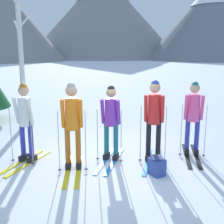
{
  "coord_description": "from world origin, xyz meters",
  "views": [
    {
      "loc": [
        -0.16,
        -6.02,
        2.47
      ],
      "look_at": [
        0.15,
        0.48,
        1.05
      ],
      "focal_mm": 45.71,
      "sensor_mm": 36.0,
      "label": 1
    }
  ],
  "objects_px": {
    "skier_in_white": "(25,119)",
    "birch_tree_tall": "(22,65)",
    "skier_in_purple": "(111,120)",
    "skier_in_red": "(154,117)",
    "skier_in_orange": "(72,121)",
    "skier_in_pink": "(193,114)",
    "backpack_on_snow_front": "(157,166)"
  },
  "relations": [
    {
      "from": "backpack_on_snow_front",
      "to": "skier_in_white",
      "type": "bearing_deg",
      "value": 163.38
    },
    {
      "from": "skier_in_purple",
      "to": "skier_in_red",
      "type": "height_order",
      "value": "skier_in_red"
    },
    {
      "from": "backpack_on_snow_front",
      "to": "skier_in_red",
      "type": "bearing_deg",
      "value": 85.27
    },
    {
      "from": "skier_in_red",
      "to": "skier_in_white",
      "type": "bearing_deg",
      "value": 178.32
    },
    {
      "from": "birch_tree_tall",
      "to": "skier_in_red",
      "type": "bearing_deg",
      "value": -42.29
    },
    {
      "from": "skier_in_orange",
      "to": "skier_in_red",
      "type": "distance_m",
      "value": 1.8
    },
    {
      "from": "skier_in_white",
      "to": "skier_in_purple",
      "type": "height_order",
      "value": "skier_in_white"
    },
    {
      "from": "skier_in_orange",
      "to": "skier_in_purple",
      "type": "xyz_separation_m",
      "value": [
        0.82,
        0.48,
        -0.11
      ]
    },
    {
      "from": "skier_in_red",
      "to": "birch_tree_tall",
      "type": "height_order",
      "value": "birch_tree_tall"
    },
    {
      "from": "skier_in_pink",
      "to": "birch_tree_tall",
      "type": "relative_size",
      "value": 0.45
    },
    {
      "from": "birch_tree_tall",
      "to": "backpack_on_snow_front",
      "type": "xyz_separation_m",
      "value": [
        3.62,
        -4.09,
        -1.82
      ]
    },
    {
      "from": "skier_in_red",
      "to": "skier_in_pink",
      "type": "bearing_deg",
      "value": 19.34
    },
    {
      "from": "skier_in_purple",
      "to": "skier_in_pink",
      "type": "height_order",
      "value": "skier_in_pink"
    },
    {
      "from": "skier_in_white",
      "to": "skier_in_pink",
      "type": "distance_m",
      "value": 3.84
    },
    {
      "from": "skier_in_white",
      "to": "birch_tree_tall",
      "type": "height_order",
      "value": "birch_tree_tall"
    },
    {
      "from": "birch_tree_tall",
      "to": "backpack_on_snow_front",
      "type": "relative_size",
      "value": 9.89
    },
    {
      "from": "skier_in_orange",
      "to": "skier_in_pink",
      "type": "xyz_separation_m",
      "value": [
        2.76,
        0.7,
        -0.05
      ]
    },
    {
      "from": "skier_in_purple",
      "to": "birch_tree_tall",
      "type": "xyz_separation_m",
      "value": [
        -2.74,
        3.23,
        1.07
      ]
    },
    {
      "from": "skier_in_purple",
      "to": "skier_in_pink",
      "type": "relative_size",
      "value": 0.97
    },
    {
      "from": "skier_in_red",
      "to": "backpack_on_snow_front",
      "type": "xyz_separation_m",
      "value": [
        -0.06,
        -0.75,
        -0.84
      ]
    },
    {
      "from": "skier_in_orange",
      "to": "backpack_on_snow_front",
      "type": "xyz_separation_m",
      "value": [
        1.7,
        -0.39,
        -0.86
      ]
    },
    {
      "from": "skier_in_orange",
      "to": "skier_in_pink",
      "type": "distance_m",
      "value": 2.85
    },
    {
      "from": "skier_in_purple",
      "to": "skier_in_white",
      "type": "bearing_deg",
      "value": -178.77
    },
    {
      "from": "skier_in_white",
      "to": "skier_in_orange",
      "type": "distance_m",
      "value": 1.16
    },
    {
      "from": "skier_in_purple",
      "to": "skier_in_red",
      "type": "xyz_separation_m",
      "value": [
        0.95,
        -0.12,
        0.09
      ]
    },
    {
      "from": "skier_in_orange",
      "to": "birch_tree_tall",
      "type": "bearing_deg",
      "value": 117.36
    },
    {
      "from": "skier_in_purple",
      "to": "backpack_on_snow_front",
      "type": "distance_m",
      "value": 1.45
    },
    {
      "from": "skier_in_purple",
      "to": "birch_tree_tall",
      "type": "height_order",
      "value": "birch_tree_tall"
    },
    {
      "from": "birch_tree_tall",
      "to": "skier_in_pink",
      "type": "bearing_deg",
      "value": -32.66
    },
    {
      "from": "skier_in_red",
      "to": "backpack_on_snow_front",
      "type": "distance_m",
      "value": 1.13
    },
    {
      "from": "skier_in_purple",
      "to": "birch_tree_tall",
      "type": "distance_m",
      "value": 4.36
    },
    {
      "from": "skier_in_pink",
      "to": "birch_tree_tall",
      "type": "bearing_deg",
      "value": 147.34
    }
  ]
}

